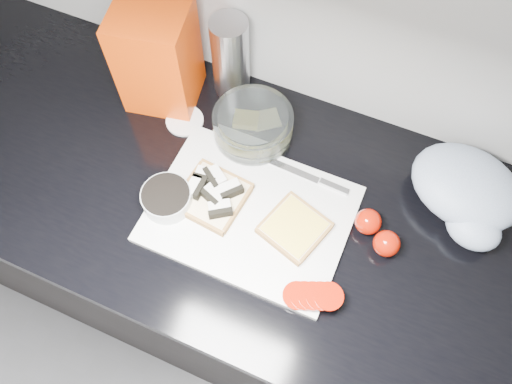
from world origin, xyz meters
TOP-DOWN VIEW (x-y plane):
  - base_cabinet at (0.00, 1.20)m, footprint 3.50×0.60m
  - countertop at (0.00, 1.20)m, footprint 3.50×0.64m
  - cutting_board at (-0.03, 1.16)m, footprint 0.40×0.30m
  - bread_left at (-0.11, 1.16)m, footprint 0.15×0.15m
  - bread_right at (0.07, 1.16)m, footprint 0.15×0.15m
  - tomato_slices at (0.15, 1.05)m, footprint 0.12×0.09m
  - knife at (0.07, 1.29)m, footprint 0.20×0.02m
  - seed_tub at (-0.19, 1.12)m, footprint 0.10×0.10m
  - tub_lid at (-0.26, 1.32)m, footprint 0.11×0.11m
  - glass_bowl at (-0.10, 1.34)m, footprint 0.17×0.17m
  - bread_bag at (-0.33, 1.37)m, footprint 0.18×0.17m
  - steel_canister at (-0.20, 1.45)m, footprint 0.08×0.08m
  - grocery_bag at (0.36, 1.36)m, footprint 0.27×0.25m
  - whole_tomatoes at (0.22, 1.22)m, footprint 0.10×0.08m

SIDE VIEW (x-z plane):
  - base_cabinet at x=0.00m, z-range 0.00..0.86m
  - countertop at x=0.00m, z-range 0.86..0.90m
  - tub_lid at x=-0.26m, z-range 0.90..0.91m
  - cutting_board at x=-0.03m, z-range 0.90..0.91m
  - knife at x=0.07m, z-range 0.91..0.92m
  - bread_right at x=0.07m, z-range 0.91..0.93m
  - tomato_slices at x=0.15m, z-range 0.91..0.94m
  - bread_left at x=-0.11m, z-range 0.90..0.95m
  - whole_tomatoes at x=0.22m, z-range 0.90..0.95m
  - seed_tub at x=-0.19m, z-range 0.90..0.96m
  - glass_bowl at x=-0.10m, z-range 0.90..0.97m
  - grocery_bag at x=0.36m, z-range 0.90..1.00m
  - steel_canister at x=-0.20m, z-range 0.90..1.10m
  - bread_bag at x=-0.33m, z-range 0.90..1.14m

